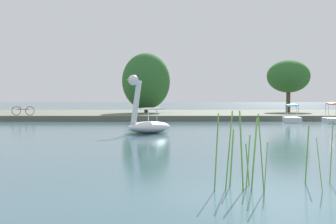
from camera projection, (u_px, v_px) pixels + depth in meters
The scene contains 9 objects.
ground_plane at pixel (261, 196), 9.21m from camera, with size 454.45×454.45×0.00m, color #385966.
shore_bank_far at pixel (181, 114), 48.99m from camera, with size 142.14×20.26×0.44m, color #5B6051.
swan_boat at pixel (147, 121), 25.65m from camera, with size 2.76×2.41×3.01m.
pedal_boat_cyan at pixel (292, 117), 36.93m from camera, with size 1.28×2.01×1.39m.
pedal_boat_red at pixel (332, 117), 36.74m from camera, with size 1.35×2.28×1.53m.
tree_willow_near_path at pixel (146, 81), 47.05m from camera, with size 6.37×6.40×5.69m.
tree_broadleaf_right at pixel (288, 76), 50.00m from camera, with size 4.36×4.46×5.27m.
bicycle_parked at pixel (23, 111), 39.88m from camera, with size 1.78×0.28×0.73m.
reed_clump_foreground at pixel (255, 155), 9.94m from camera, with size 2.61×1.18×1.57m.
Camera 1 is at (-1.84, -9.14, 1.82)m, focal length 52.85 mm.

